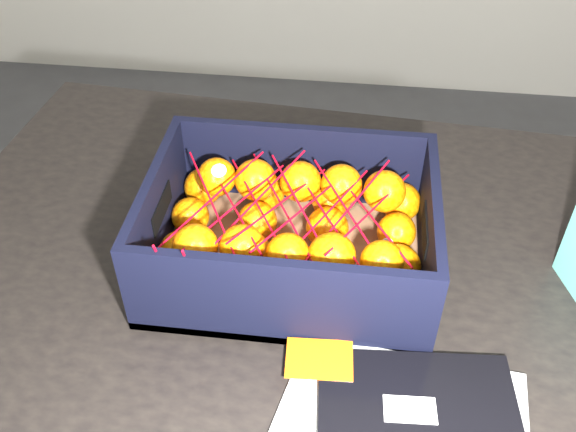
# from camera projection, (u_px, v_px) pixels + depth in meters

# --- Properties ---
(table) EXTENTS (1.26, 0.89, 0.75)m
(table) POSITION_uv_depth(u_px,v_px,m) (351.00, 329.00, 0.90)
(table) COLOR black
(table) RESTS_ON ground
(produce_crate) EXTENTS (0.36, 0.27, 0.13)m
(produce_crate) POSITION_uv_depth(u_px,v_px,m) (291.00, 240.00, 0.83)
(produce_crate) COLOR #906742
(produce_crate) RESTS_ON table
(clementine_heap) EXTENTS (0.34, 0.25, 0.10)m
(clementine_heap) POSITION_uv_depth(u_px,v_px,m) (293.00, 231.00, 0.82)
(clementine_heap) COLOR orange
(clementine_heap) RESTS_ON produce_crate
(mesh_net) EXTENTS (0.29, 0.24, 0.09)m
(mesh_net) POSITION_uv_depth(u_px,v_px,m) (284.00, 211.00, 0.79)
(mesh_net) COLOR red
(mesh_net) RESTS_ON clementine_heap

